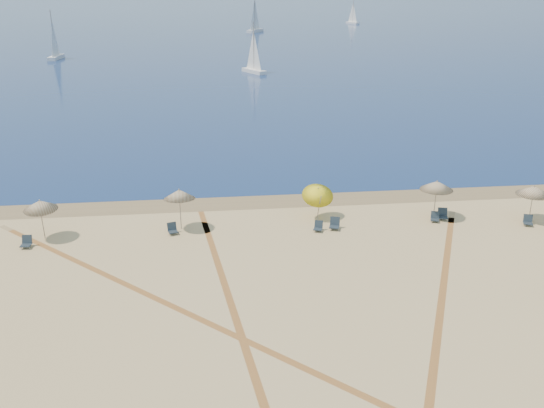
{
  "coord_description": "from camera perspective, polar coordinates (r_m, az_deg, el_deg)",
  "views": [
    {
      "loc": [
        -3.74,
        -12.94,
        14.14
      ],
      "look_at": [
        0.0,
        20.0,
        1.3
      ],
      "focal_mm": 38.81,
      "sensor_mm": 36.0,
      "label": 1
    }
  ],
  "objects": [
    {
      "name": "umbrella_2",
      "position": [
        34.98,
        -8.99,
        0.95
      ],
      "size": [
        1.87,
        1.91,
        2.56
      ],
      "color": "gray",
      "rests_on": "ground"
    },
    {
      "name": "tire_tracks",
      "position": [
        26.93,
        0.12,
        -10.5
      ],
      "size": [
        50.75,
        43.1,
        0.0
      ],
      "color": "tan",
      "rests_on": "ground"
    },
    {
      "name": "chair_4",
      "position": [
        35.08,
        4.52,
        -2.2
      ],
      "size": [
        0.66,
        0.72,
        0.6
      ],
      "rotation": [
        0.0,
        0.0,
        -0.36
      ],
      "color": "#1A242D",
      "rests_on": "ground"
    },
    {
      "name": "umbrella_4",
      "position": [
        37.64,
        15.7,
        1.74
      ],
      "size": [
        2.03,
        2.03,
        2.47
      ],
      "color": "gray",
      "rests_on": "ground"
    },
    {
      "name": "ocean",
      "position": [
        238.39,
        -5.84,
        17.67
      ],
      "size": [
        500.0,
        500.0,
        0.0
      ],
      "primitive_type": "plane",
      "color": "#0C2151",
      "rests_on": "ground"
    },
    {
      "name": "chair_7",
      "position": [
        38.14,
        16.23,
        -0.99
      ],
      "size": [
        0.7,
        0.78,
        0.69
      ],
      "rotation": [
        0.0,
        0.0,
        -0.22
      ],
      "color": "#1A242D",
      "rests_on": "ground"
    },
    {
      "name": "umbrella_3",
      "position": [
        36.31,
        4.49,
        1.11
      ],
      "size": [
        1.95,
        1.98,
        2.46
      ],
      "color": "gray",
      "rests_on": "ground"
    },
    {
      "name": "chair_8",
      "position": [
        39.02,
        23.57,
        -1.5
      ],
      "size": [
        0.72,
        0.77,
        0.63
      ],
      "rotation": [
        0.0,
        0.0,
        -0.4
      ],
      "color": "#1A242D",
      "rests_on": "ground"
    },
    {
      "name": "sailboat_1",
      "position": [
        199.74,
        7.84,
        17.6
      ],
      "size": [
        3.57,
        5.23,
        7.75
      ],
      "rotation": [
        0.0,
        0.0,
        0.48
      ],
      "color": "white",
      "rests_on": "ocean"
    },
    {
      "name": "umbrella_5",
      "position": [
        39.2,
        24.05,
        1.21
      ],
      "size": [
        2.05,
        2.05,
        2.33
      ],
      "color": "gray",
      "rests_on": "ground"
    },
    {
      "name": "sailboat_3",
      "position": [
        167.08,
        -1.67,
        17.37
      ],
      "size": [
        5.15,
        6.72,
        10.21
      ],
      "rotation": [
        0.0,
        0.0,
        -0.57
      ],
      "color": "white",
      "rests_on": "ocean"
    },
    {
      "name": "chair_3",
      "position": [
        35.09,
        -9.64,
        -2.41
      ],
      "size": [
        0.68,
        0.74,
        0.64
      ],
      "rotation": [
        0.0,
        0.0,
        0.26
      ],
      "color": "#1A242D",
      "rests_on": "ground"
    },
    {
      "name": "umbrella_1",
      "position": [
        35.78,
        -21.57,
        -0.1
      ],
      "size": [
        1.89,
        1.92,
        2.41
      ],
      "color": "gray",
      "rests_on": "ground"
    },
    {
      "name": "wet_sand",
      "position": [
        39.73,
        -0.65,
        0.33
      ],
      "size": [
        500.0,
        500.0,
        0.0
      ],
      "primitive_type": "plane",
      "color": "olive",
      "rests_on": "ground"
    },
    {
      "name": "chair_5",
      "position": [
        35.43,
        6.09,
        -1.94
      ],
      "size": [
        0.76,
        0.82,
        0.7
      ],
      "rotation": [
        0.0,
        0.0,
        -0.32
      ],
      "color": "#1A242D",
      "rests_on": "ground"
    },
    {
      "name": "sailboat_2",
      "position": [
        94.6,
        -1.78,
        14.0
      ],
      "size": [
        3.63,
        5.2,
        7.74
      ],
      "rotation": [
        0.0,
        0.0,
        0.49
      ],
      "color": "white",
      "rests_on": "ocean"
    },
    {
      "name": "sailboat_0",
      "position": [
        117.91,
        -20.34,
        14.31
      ],
      "size": [
        1.93,
        5.91,
        8.66
      ],
      "rotation": [
        0.0,
        0.0,
        -0.08
      ],
      "color": "white",
      "rests_on": "ocean"
    },
    {
      "name": "chair_2",
      "position": [
        35.65,
        -22.72,
        -3.44
      ],
      "size": [
        0.59,
        0.68,
        0.66
      ],
      "rotation": [
        0.0,
        0.0,
        -0.07
      ],
      "color": "#1A242D",
      "rests_on": "ground"
    },
    {
      "name": "chair_6",
      "position": [
        37.69,
        15.52,
        -1.25
      ],
      "size": [
        0.67,
        0.72,
        0.6
      ],
      "rotation": [
        0.0,
        0.0,
        -0.35
      ],
      "color": "#1A242D",
      "rests_on": "ground"
    }
  ]
}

